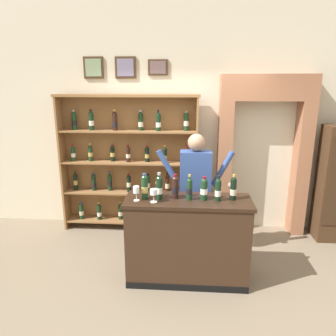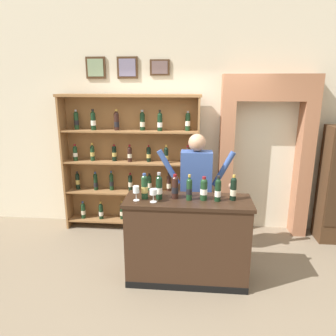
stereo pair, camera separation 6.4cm
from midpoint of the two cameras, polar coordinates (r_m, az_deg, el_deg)
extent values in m
cube|color=#7A6B56|center=(4.04, 0.48, -19.41)|extent=(14.00, 14.00, 0.02)
cube|color=beige|center=(4.96, 1.72, 9.29)|extent=(12.00, 0.16, 3.55)
cube|color=#422B19|center=(5.07, -13.78, 17.33)|extent=(0.30, 0.02, 0.32)
cube|color=gray|center=(5.06, -13.83, 17.34)|extent=(0.24, 0.01, 0.25)
cube|color=#422B19|center=(4.95, -8.14, 17.67)|extent=(0.31, 0.02, 0.32)
cube|color=slate|center=(4.94, -8.17, 17.67)|extent=(0.25, 0.01, 0.25)
cube|color=#422B19|center=(4.87, -2.24, 17.84)|extent=(0.29, 0.02, 0.23)
cube|color=#6D5758|center=(4.86, -2.26, 17.85)|extent=(0.24, 0.01, 0.18)
cube|color=olive|center=(5.19, -18.84, 0.76)|extent=(0.03, 0.28, 2.13)
cube|color=olive|center=(4.78, 4.78, 0.36)|extent=(0.03, 0.28, 2.13)
cube|color=olive|center=(5.01, -7.22, 0.97)|extent=(2.11, 0.02, 2.13)
cube|color=olive|center=(5.19, -7.16, -9.44)|extent=(2.05, 0.27, 0.03)
cylinder|color=#19381E|center=(5.34, -15.84, -7.80)|extent=(0.07, 0.07, 0.22)
sphere|color=#19381E|center=(5.30, -15.92, -6.65)|extent=(0.07, 0.07, 0.07)
cylinder|color=#19381E|center=(5.29, -15.95, -6.36)|extent=(0.03, 0.03, 0.07)
cylinder|color=navy|center=(5.28, -15.97, -6.10)|extent=(0.03, 0.03, 0.03)
cylinder|color=beige|center=(5.34, -15.83, -7.87)|extent=(0.07, 0.07, 0.07)
cylinder|color=black|center=(5.25, -12.74, -7.99)|extent=(0.07, 0.07, 0.21)
sphere|color=black|center=(5.21, -12.81, -6.85)|extent=(0.07, 0.07, 0.07)
cylinder|color=black|center=(5.20, -12.84, -6.52)|extent=(0.03, 0.03, 0.08)
cylinder|color=#B79338|center=(5.19, -12.85, -6.22)|extent=(0.03, 0.03, 0.03)
cylinder|color=silver|center=(5.26, -12.73, -8.17)|extent=(0.07, 0.07, 0.07)
cylinder|color=black|center=(5.19, -8.99, -8.06)|extent=(0.07, 0.07, 0.21)
sphere|color=black|center=(5.15, -9.04, -6.92)|extent=(0.07, 0.07, 0.07)
cylinder|color=black|center=(5.14, -9.05, -6.54)|extent=(0.03, 0.03, 0.08)
cylinder|color=#B79338|center=(5.13, -9.07, -6.21)|extent=(0.03, 0.03, 0.03)
cylinder|color=beige|center=(5.20, -8.98, -8.19)|extent=(0.07, 0.07, 0.07)
cylinder|color=black|center=(5.09, -5.56, -8.40)|extent=(0.07, 0.07, 0.22)
sphere|color=black|center=(5.04, -5.59, -7.19)|extent=(0.07, 0.07, 0.07)
cylinder|color=black|center=(5.03, -5.60, -6.83)|extent=(0.03, 0.03, 0.08)
cylinder|color=black|center=(5.02, -5.61, -6.51)|extent=(0.03, 0.03, 0.03)
cylinder|color=silver|center=(5.10, -5.55, -8.66)|extent=(0.07, 0.07, 0.07)
cylinder|color=#19381E|center=(5.09, -1.61, -8.43)|extent=(0.07, 0.07, 0.21)
sphere|color=#19381E|center=(5.04, -1.62, -7.29)|extent=(0.07, 0.07, 0.07)
cylinder|color=#19381E|center=(5.03, -1.62, -6.99)|extent=(0.03, 0.03, 0.07)
cylinder|color=#99999E|center=(5.02, -1.62, -6.71)|extent=(0.04, 0.04, 0.03)
cylinder|color=silver|center=(5.09, -1.61, -8.57)|extent=(0.07, 0.07, 0.07)
cylinder|color=#19381E|center=(5.04, 2.76, -8.57)|extent=(0.07, 0.07, 0.22)
sphere|color=#19381E|center=(4.99, 2.77, -7.33)|extent=(0.07, 0.07, 0.07)
cylinder|color=#19381E|center=(4.98, 2.78, -7.02)|extent=(0.03, 0.03, 0.07)
cylinder|color=maroon|center=(4.97, 2.78, -6.75)|extent=(0.03, 0.03, 0.03)
cylinder|color=black|center=(5.03, 2.76, -8.49)|extent=(0.07, 0.07, 0.07)
cube|color=olive|center=(5.01, -7.34, -4.39)|extent=(2.05, 0.27, 0.02)
cylinder|color=black|center=(5.24, -16.80, -2.60)|extent=(0.07, 0.07, 0.23)
sphere|color=black|center=(5.21, -16.90, -1.36)|extent=(0.06, 0.06, 0.06)
cylinder|color=black|center=(5.20, -16.92, -1.08)|extent=(0.03, 0.03, 0.06)
cylinder|color=black|center=(5.19, -16.94, -0.84)|extent=(0.03, 0.03, 0.03)
cylinder|color=tan|center=(5.24, -16.81, -2.53)|extent=(0.07, 0.07, 0.07)
cylinder|color=black|center=(5.13, -13.70, -2.70)|extent=(0.07, 0.07, 0.24)
sphere|color=black|center=(5.10, -13.79, -1.38)|extent=(0.06, 0.06, 0.06)
cylinder|color=black|center=(5.09, -13.80, -1.12)|extent=(0.03, 0.03, 0.06)
cylinder|color=navy|center=(5.08, -13.82, -0.91)|extent=(0.03, 0.03, 0.03)
cylinder|color=black|center=(5.14, -13.68, -3.01)|extent=(0.07, 0.07, 0.08)
cylinder|color=#19381E|center=(5.07, -10.91, -2.76)|extent=(0.07, 0.07, 0.23)
sphere|color=#19381E|center=(5.04, -10.98, -1.45)|extent=(0.06, 0.06, 0.06)
cylinder|color=#19381E|center=(5.03, -11.00, -1.07)|extent=(0.03, 0.03, 0.08)
cylinder|color=navy|center=(5.02, -11.01, -0.74)|extent=(0.03, 0.03, 0.03)
cylinder|color=black|center=(5.07, -10.91, -2.83)|extent=(0.07, 0.07, 0.07)
cylinder|color=black|center=(4.97, -7.51, -3.00)|extent=(0.07, 0.07, 0.23)
sphere|color=black|center=(4.93, -7.56, -1.64)|extent=(0.06, 0.06, 0.06)
cylinder|color=black|center=(4.92, -7.57, -1.34)|extent=(0.03, 0.03, 0.07)
cylinder|color=maroon|center=(4.92, -7.58, -1.09)|extent=(0.03, 0.03, 0.03)
cylinder|color=beige|center=(4.97, -7.51, -2.99)|extent=(0.07, 0.07, 0.07)
cylinder|color=#19381E|center=(4.94, -4.03, -3.02)|extent=(0.07, 0.07, 0.23)
sphere|color=#19381E|center=(4.90, -4.05, -1.67)|extent=(0.06, 0.06, 0.06)
cylinder|color=#19381E|center=(4.89, -4.06, -1.41)|extent=(0.03, 0.03, 0.06)
cylinder|color=black|center=(4.89, -4.06, -1.19)|extent=(0.03, 0.03, 0.03)
cylinder|color=beige|center=(4.94, -4.02, -3.14)|extent=(0.07, 0.07, 0.07)
cylinder|color=black|center=(4.88, -0.49, -3.13)|extent=(0.07, 0.07, 0.24)
sphere|color=black|center=(4.85, -0.50, -1.71)|extent=(0.06, 0.06, 0.06)
cylinder|color=black|center=(4.84, -0.50, -1.32)|extent=(0.03, 0.03, 0.08)
cylinder|color=black|center=(4.83, -0.50, -0.97)|extent=(0.03, 0.03, 0.03)
cylinder|color=beige|center=(4.89, -0.49, -3.25)|extent=(0.07, 0.07, 0.08)
cylinder|color=black|center=(4.86, 2.99, -3.27)|extent=(0.07, 0.07, 0.24)
sphere|color=black|center=(4.82, 3.01, -1.85)|extent=(0.06, 0.06, 0.06)
cylinder|color=black|center=(4.81, 3.01, -1.56)|extent=(0.03, 0.03, 0.06)
cylinder|color=#B79338|center=(4.81, 3.02, -1.32)|extent=(0.03, 0.03, 0.03)
cylinder|color=silver|center=(4.86, 2.99, -3.56)|extent=(0.07, 0.07, 0.08)
cube|color=olive|center=(4.87, -7.53, 1.00)|extent=(2.05, 0.27, 0.02)
cylinder|color=#19381E|center=(5.07, -17.21, 2.26)|extent=(0.07, 0.07, 0.19)
sphere|color=#19381E|center=(5.05, -17.30, 3.39)|extent=(0.07, 0.07, 0.07)
cylinder|color=#19381E|center=(5.05, -17.33, 3.70)|extent=(0.03, 0.03, 0.07)
cylinder|color=maroon|center=(5.04, -17.35, 3.97)|extent=(0.03, 0.03, 0.03)
cylinder|color=silver|center=(5.07, -17.21, 2.28)|extent=(0.07, 0.07, 0.06)
cylinder|color=#19381E|center=(5.01, -14.28, 2.37)|extent=(0.07, 0.07, 0.20)
sphere|color=#19381E|center=(4.99, -14.35, 3.54)|extent=(0.07, 0.07, 0.07)
cylinder|color=#19381E|center=(4.99, -14.38, 3.90)|extent=(0.03, 0.03, 0.08)
cylinder|color=#B79338|center=(4.98, -14.40, 4.21)|extent=(0.03, 0.03, 0.03)
cylinder|color=tan|center=(5.01, -14.28, 2.43)|extent=(0.07, 0.07, 0.06)
cylinder|color=black|center=(4.93, -10.43, 2.39)|extent=(0.07, 0.07, 0.20)
sphere|color=black|center=(4.91, -10.48, 3.59)|extent=(0.07, 0.07, 0.07)
cylinder|color=black|center=(4.90, -10.50, 3.85)|extent=(0.03, 0.03, 0.06)
cylinder|color=maroon|center=(4.90, -10.51, 4.06)|extent=(0.04, 0.04, 0.03)
cylinder|color=tan|center=(4.93, -10.43, 2.43)|extent=(0.07, 0.07, 0.06)
cylinder|color=black|center=(4.84, -7.64, 2.23)|extent=(0.07, 0.07, 0.19)
sphere|color=black|center=(4.82, -7.69, 3.42)|extent=(0.07, 0.07, 0.07)
cylinder|color=black|center=(4.81, -7.70, 3.76)|extent=(0.03, 0.03, 0.07)
cylinder|color=maroon|center=(4.81, -7.71, 4.06)|extent=(0.03, 0.03, 0.03)
cylinder|color=beige|center=(4.84, -7.64, 2.21)|extent=(0.07, 0.07, 0.06)
cylinder|color=black|center=(4.82, -4.20, 2.30)|extent=(0.07, 0.07, 0.20)
sphere|color=black|center=(4.80, -4.22, 3.49)|extent=(0.07, 0.07, 0.07)
cylinder|color=black|center=(4.79, -4.23, 3.79)|extent=(0.02, 0.02, 0.06)
cylinder|color=maroon|center=(4.79, -4.23, 4.02)|extent=(0.03, 0.03, 0.03)
cylinder|color=tan|center=(4.82, -4.19, 2.21)|extent=(0.07, 0.07, 0.06)
cylinder|color=black|center=(4.73, -0.99, 2.11)|extent=(0.07, 0.07, 0.20)
sphere|color=black|center=(4.71, -0.99, 3.35)|extent=(0.07, 0.07, 0.07)
cylinder|color=black|center=(4.70, -0.99, 3.73)|extent=(0.03, 0.03, 0.07)
cylinder|color=#B79338|center=(4.70, -1.00, 4.05)|extent=(0.03, 0.03, 0.03)
cylinder|color=tan|center=(4.74, -0.99, 1.94)|extent=(0.07, 0.07, 0.06)
cylinder|color=black|center=(4.71, 2.90, 2.10)|extent=(0.07, 0.07, 0.21)
sphere|color=black|center=(4.69, 2.91, 3.42)|extent=(0.07, 0.07, 0.07)
cylinder|color=black|center=(4.68, 2.92, 3.73)|extent=(0.03, 0.03, 0.06)
cylinder|color=maroon|center=(4.68, 2.92, 4.00)|extent=(0.03, 0.03, 0.03)
cylinder|color=silver|center=(4.72, 2.89, 1.73)|extent=(0.07, 0.07, 0.07)
cube|color=olive|center=(4.78, -7.73, 6.65)|extent=(2.05, 0.27, 0.02)
cylinder|color=#19381E|center=(5.03, -17.05, 8.02)|extent=(0.07, 0.07, 0.23)
sphere|color=#19381E|center=(5.01, -17.16, 9.39)|extent=(0.07, 0.07, 0.07)
cylinder|color=#19381E|center=(5.01, -17.18, 9.69)|extent=(0.03, 0.03, 0.07)
cylinder|color=#99999E|center=(5.01, -17.20, 9.95)|extent=(0.03, 0.03, 0.03)
cylinder|color=black|center=(5.03, -17.04, 7.89)|extent=(0.08, 0.08, 0.07)
cylinder|color=black|center=(4.89, -14.15, 8.06)|extent=(0.07, 0.07, 0.23)
sphere|color=black|center=(4.88, -14.24, 9.49)|extent=(0.07, 0.07, 0.07)
cylinder|color=black|center=(4.88, -14.27, 9.86)|extent=(0.03, 0.03, 0.08)
cylinder|color=black|center=(4.87, -14.29, 10.19)|extent=(0.04, 0.04, 0.03)
cylinder|color=silver|center=(4.89, -14.14, 7.95)|extent=(0.08, 0.08, 0.07)
cylinder|color=black|center=(4.79, -10.03, 8.16)|extent=(0.07, 0.07, 0.24)
sphere|color=black|center=(4.78, -10.10, 9.63)|extent=(0.07, 0.07, 0.07)
cylinder|color=black|center=(4.78, -10.12, 10.00)|extent=(0.03, 0.03, 0.07)
cylinder|color=#B79338|center=(4.78, -10.13, 10.32)|extent=(0.04, 0.04, 0.03)
cylinder|color=black|center=(4.80, -10.02, 7.83)|extent=(0.08, 0.08, 0.08)
cylinder|color=black|center=(4.75, -5.37, 8.20)|extent=(0.07, 0.07, 0.23)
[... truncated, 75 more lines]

